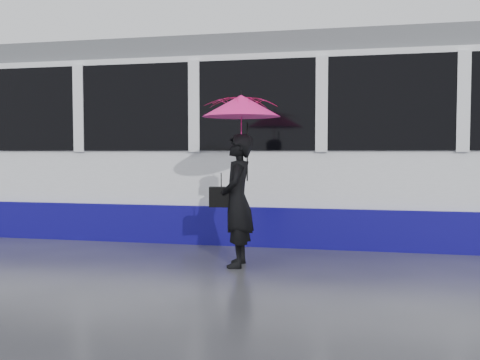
# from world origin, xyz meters

# --- Properties ---
(ground) EXTENTS (90.00, 90.00, 0.00)m
(ground) POSITION_xyz_m (0.00, 0.00, 0.00)
(ground) COLOR #29292E
(ground) RESTS_ON ground
(rails) EXTENTS (34.00, 1.51, 0.02)m
(rails) POSITION_xyz_m (0.00, 2.50, 0.01)
(rails) COLOR #3F3D38
(rails) RESTS_ON ground
(tram) EXTENTS (26.00, 2.56, 3.35)m
(tram) POSITION_xyz_m (-3.37, 2.50, 1.64)
(tram) COLOR white
(tram) RESTS_ON ground
(woman) EXTENTS (0.47, 0.66, 1.71)m
(woman) POSITION_xyz_m (1.15, -0.19, 0.85)
(woman) COLOR black
(woman) RESTS_ON ground
(umbrella) EXTENTS (1.11, 1.11, 1.15)m
(umbrella) POSITION_xyz_m (1.20, -0.19, 1.87)
(umbrella) COLOR #FF1562
(umbrella) RESTS_ON ground
(handbag) EXTENTS (0.32, 0.16, 0.44)m
(handbag) POSITION_xyz_m (0.93, -0.17, 0.90)
(handbag) COLOR black
(handbag) RESTS_ON ground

